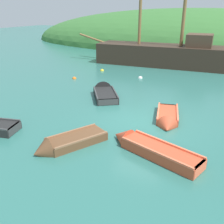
% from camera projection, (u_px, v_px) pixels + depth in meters
% --- Properties ---
extents(ground_plane, '(120.00, 120.00, 0.00)m').
position_uv_depth(ground_plane, '(142.00, 121.00, 12.41)').
color(ground_plane, '#2D6B60').
extents(shore_hill, '(54.89, 22.70, 10.55)m').
position_uv_depth(shore_hill, '(189.00, 45.00, 38.52)').
color(shore_hill, '#387033').
rests_on(shore_hill, ground).
extents(sailing_ship, '(15.02, 4.21, 13.60)m').
position_uv_depth(sailing_ship, '(162.00, 57.00, 24.48)').
color(sailing_ship, '#38281E').
rests_on(sailing_ship, ground).
extents(rowboat_outer_right, '(1.71, 3.09, 0.97)m').
position_uv_depth(rowboat_outer_right, '(167.00, 119.00, 12.41)').
color(rowboat_outer_right, '#C64C2D').
rests_on(rowboat_outer_right, ground).
extents(rowboat_far, '(3.95, 1.99, 0.89)m').
position_uv_depth(rowboat_far, '(150.00, 149.00, 9.66)').
color(rowboat_far, '#C64C2D').
rests_on(rowboat_far, ground).
extents(rowboat_near_dock, '(2.26, 3.13, 0.97)m').
position_uv_depth(rowboat_near_dock, '(66.00, 144.00, 10.06)').
color(rowboat_near_dock, brown).
rests_on(rowboat_near_dock, ground).
extents(rowboat_center, '(2.86, 3.29, 1.20)m').
position_uv_depth(rowboat_center, '(104.00, 94.00, 16.02)').
color(rowboat_center, black).
rests_on(rowboat_center, ground).
extents(buoy_orange, '(0.33, 0.33, 0.33)m').
position_uv_depth(buoy_orange, '(74.00, 79.00, 19.94)').
color(buoy_orange, orange).
rests_on(buoy_orange, ground).
extents(buoy_white, '(0.35, 0.35, 0.35)m').
position_uv_depth(buoy_white, '(140.00, 78.00, 20.10)').
color(buoy_white, white).
rests_on(buoy_white, ground).
extents(buoy_yellow, '(0.34, 0.34, 0.34)m').
position_uv_depth(buoy_yellow, '(102.00, 71.00, 22.51)').
color(buoy_yellow, yellow).
rests_on(buoy_yellow, ground).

